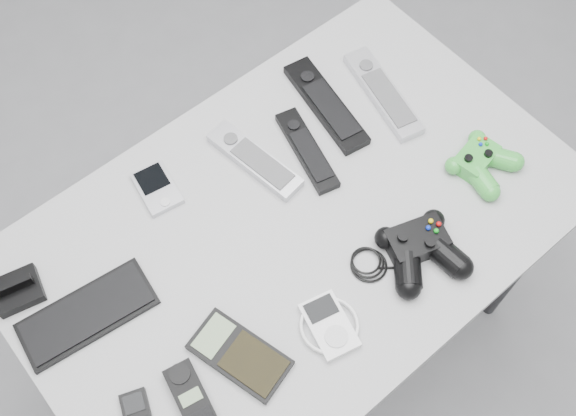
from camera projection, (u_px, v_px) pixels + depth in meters
floor at (284, 356)px, 1.87m from camera, size 3.50×3.50×0.00m
desk at (296, 237)px, 1.32m from camera, size 1.06×0.68×0.71m
pda_keyboard at (87, 314)px, 1.18m from camera, size 0.25×0.13×0.01m
dock_bracket at (16, 288)px, 1.18m from camera, size 0.10×0.09×0.04m
pda at (157, 188)px, 1.30m from camera, size 0.08×0.11×0.02m
remote_silver_a at (254, 160)px, 1.32m from camera, size 0.08×0.22×0.02m
remote_black_a at (307, 150)px, 1.34m from camera, size 0.09×0.21×0.02m
remote_black_b at (326, 104)px, 1.39m from camera, size 0.10×0.25×0.02m
remote_silver_b at (383, 93)px, 1.40m from camera, size 0.11×0.25×0.02m
cordless_handset at (196, 408)px, 1.10m from camera, size 0.08×0.17×0.02m
calculator at (240, 355)px, 1.14m from camera, size 0.13×0.19×0.02m
mp3_player at (329, 325)px, 1.17m from camera, size 0.13×0.13×0.02m
controller_black at (421, 248)px, 1.22m from camera, size 0.29×0.23×0.05m
controller_green at (481, 161)px, 1.31m from camera, size 0.15×0.15×0.04m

